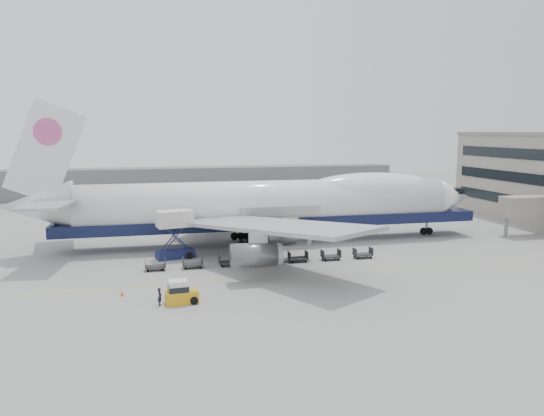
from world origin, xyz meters
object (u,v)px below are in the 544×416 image
object	(u,v)px
airliner	(272,203)
catering_truck	(175,231)
ground_worker	(160,297)
baggage_tug	(180,293)

from	to	relation	value
airliner	catering_truck	size ratio (longest dim) A/B	11.13
catering_truck	ground_worker	size ratio (longest dim) A/B	3.65
airliner	baggage_tug	bearing A→B (deg)	-121.16
catering_truck	ground_worker	xyz separation A→B (m)	(-2.44, -18.18, -2.60)
catering_truck	baggage_tug	distance (m)	18.17
airliner	baggage_tug	distance (m)	28.66
airliner	catering_truck	distance (m)	15.53
baggage_tug	ground_worker	bearing A→B (deg)	-178.52
airliner	catering_truck	world-z (taller)	airliner
airliner	ground_worker	distance (m)	29.84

